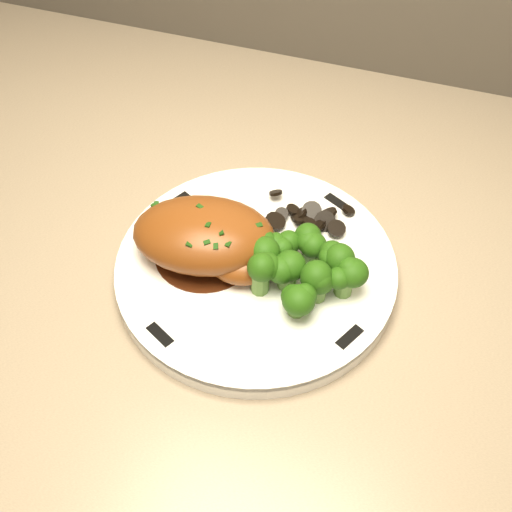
% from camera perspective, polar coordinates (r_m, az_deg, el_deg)
% --- Properties ---
extents(plate, '(0.31, 0.31, 0.02)m').
position_cam_1_polar(plate, '(0.57, 0.00, -1.19)').
color(plate, white).
rests_on(plate, counter).
extents(rim_accent_0, '(0.03, 0.02, 0.00)m').
position_cam_1_polar(rim_accent_0, '(0.61, 7.20, 4.76)').
color(rim_accent_0, black).
rests_on(rim_accent_0, plate).
extents(rim_accent_1, '(0.02, 0.03, 0.00)m').
position_cam_1_polar(rim_accent_1, '(0.62, -6.98, 4.91)').
color(rim_accent_1, black).
rests_on(rim_accent_1, plate).
extents(rim_accent_2, '(0.03, 0.02, 0.00)m').
position_cam_1_polar(rim_accent_2, '(0.52, -8.54, -6.94)').
color(rim_accent_2, black).
rests_on(rim_accent_2, plate).
extents(rim_accent_3, '(0.02, 0.03, 0.00)m').
position_cam_1_polar(rim_accent_3, '(0.52, 8.32, -7.15)').
color(rim_accent_3, black).
rests_on(rim_accent_3, plate).
extents(gravy_pool, '(0.09, 0.09, 0.00)m').
position_cam_1_polar(gravy_pool, '(0.57, -4.52, 0.28)').
color(gravy_pool, '#3B190A').
rests_on(gravy_pool, plate).
extents(chicken_breast, '(0.14, 0.11, 0.05)m').
position_cam_1_polar(chicken_breast, '(0.55, -4.27, 1.60)').
color(chicken_breast, brown).
rests_on(chicken_breast, plate).
extents(mushroom_pile, '(0.07, 0.05, 0.02)m').
position_cam_1_polar(mushroom_pile, '(0.59, 4.60, 3.63)').
color(mushroom_pile, black).
rests_on(mushroom_pile, plate).
extents(broccoli_florets, '(0.10, 0.08, 0.04)m').
position_cam_1_polar(broccoli_florets, '(0.53, 3.90, -0.95)').
color(broccoli_florets, '#608D3B').
rests_on(broccoli_florets, plate).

